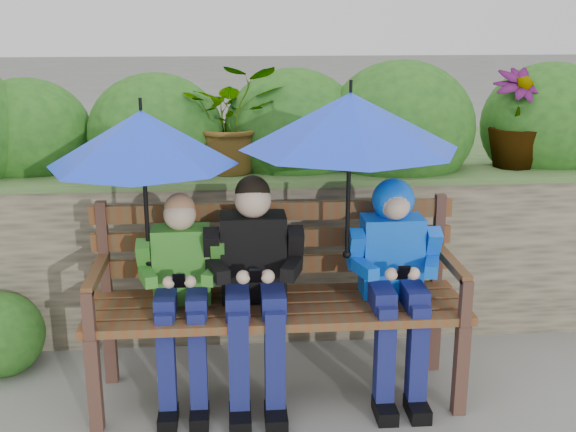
{
  "coord_description": "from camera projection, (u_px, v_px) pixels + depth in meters",
  "views": [
    {
      "loc": [
        -0.3,
        -3.55,
        2.0
      ],
      "look_at": [
        0.0,
        0.1,
        0.95
      ],
      "focal_mm": 45.0,
      "sensor_mm": 36.0,
      "label": 1
    }
  ],
  "objects": [
    {
      "name": "ground",
      "position": [
        289.0,
        386.0,
        3.98
      ],
      "size": [
        60.0,
        60.0,
        0.0
      ],
      "primitive_type": "plane",
      "color": "#66665A",
      "rests_on": "ground"
    },
    {
      "name": "garden_backdrop",
      "position": [
        271.0,
        199.0,
        5.3
      ],
      "size": [
        8.0,
        2.86,
        1.85
      ],
      "color": "#4F493B",
      "rests_on": "ground"
    },
    {
      "name": "park_bench",
      "position": [
        276.0,
        288.0,
        3.81
      ],
      "size": [
        1.96,
        0.57,
        1.03
      ],
      "color": "#482D24",
      "rests_on": "ground"
    },
    {
      "name": "boy_left",
      "position": [
        182.0,
        286.0,
        3.67
      ],
      "size": [
        0.44,
        0.51,
        1.11
      ],
      "color": "#307C2A",
      "rests_on": "ground"
    },
    {
      "name": "boy_middle",
      "position": [
        254.0,
        278.0,
        3.68
      ],
      "size": [
        0.51,
        0.59,
        1.2
      ],
      "color": "black",
      "rests_on": "ground"
    },
    {
      "name": "boy_right",
      "position": [
        395.0,
        268.0,
        3.75
      ],
      "size": [
        0.48,
        0.58,
        1.16
      ],
      "color": "blue",
      "rests_on": "ground"
    },
    {
      "name": "umbrella_left",
      "position": [
        142.0,
        138.0,
        3.48
      ],
      "size": [
        0.93,
        0.93,
        0.85
      ],
      "color": "#1539E7",
      "rests_on": "ground"
    },
    {
      "name": "umbrella_right",
      "position": [
        350.0,
        121.0,
        3.51
      ],
      "size": [
        1.09,
        1.09,
        0.91
      ],
      "color": "#1539E7",
      "rests_on": "ground"
    }
  ]
}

